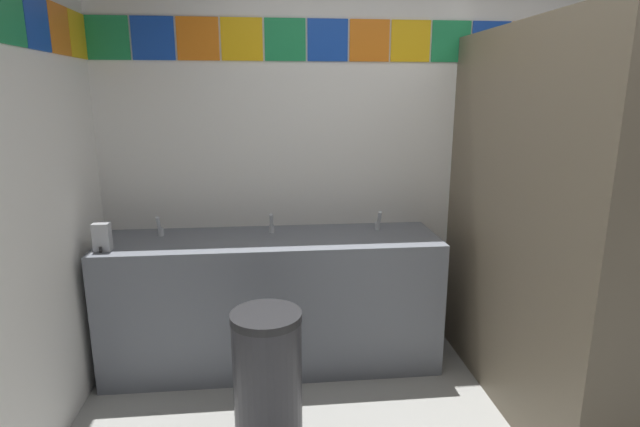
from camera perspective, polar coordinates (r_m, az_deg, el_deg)
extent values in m
cube|color=white|center=(3.42, 9.64, 6.89)|extent=(3.96, 0.08, 2.62)
cube|color=#1E8C4C|center=(3.38, -23.22, 18.05)|extent=(0.25, 0.01, 0.25)
cube|color=#1947B7|center=(3.31, -18.62, 18.53)|extent=(0.25, 0.01, 0.25)
cube|color=orange|center=(3.27, -13.85, 18.90)|extent=(0.25, 0.01, 0.25)
cube|color=yellow|center=(3.25, -8.96, 19.16)|extent=(0.25, 0.01, 0.25)
cube|color=#1E8C4C|center=(3.25, -4.02, 19.28)|extent=(0.25, 0.01, 0.25)
cube|color=#1947B7|center=(3.27, 0.89, 19.27)|extent=(0.25, 0.01, 0.25)
cube|color=orange|center=(3.31, 5.70, 19.14)|extent=(0.25, 0.01, 0.25)
cube|color=yellow|center=(3.37, 10.36, 18.89)|extent=(0.25, 0.01, 0.25)
cube|color=#1E8C4C|center=(3.45, 14.81, 18.55)|extent=(0.25, 0.01, 0.25)
cube|color=#1947B7|center=(3.55, 19.01, 18.12)|extent=(0.25, 0.01, 0.25)
cube|color=orange|center=(3.66, 22.94, 17.64)|extent=(0.25, 0.01, 0.25)
cube|color=yellow|center=(3.79, 26.61, 17.11)|extent=(0.25, 0.01, 0.25)
cube|color=#1E8C4C|center=(3.94, 29.99, 16.57)|extent=(0.25, 0.01, 0.25)
cube|color=#1E8C4C|center=(2.58, -32.09, 18.86)|extent=(0.01, 0.25, 0.25)
cube|color=#1947B7|center=(2.82, -29.73, 18.52)|extent=(0.01, 0.25, 0.25)
cube|color=orange|center=(3.06, -27.75, 18.20)|extent=(0.01, 0.25, 0.25)
cube|color=yellow|center=(3.30, -26.06, 17.92)|extent=(0.01, 0.25, 0.25)
cube|color=slate|center=(3.21, -5.38, -9.96)|extent=(2.05, 0.57, 0.84)
cube|color=slate|center=(3.34, -5.58, -2.14)|extent=(2.05, 0.03, 0.08)
cylinder|color=silver|center=(3.13, -18.18, -4.13)|extent=(0.34, 0.34, 0.10)
cylinder|color=silver|center=(3.06, -5.52, -3.92)|extent=(0.34, 0.34, 0.10)
cylinder|color=silver|center=(3.14, 7.12, -3.52)|extent=(0.34, 0.34, 0.10)
cylinder|color=silver|center=(3.24, -17.78, -2.03)|extent=(0.04, 0.04, 0.05)
cylinder|color=silver|center=(3.18, -18.05, -1.06)|extent=(0.02, 0.06, 0.09)
cylinder|color=silver|center=(3.17, -5.58, -1.78)|extent=(0.04, 0.04, 0.05)
cylinder|color=silver|center=(3.10, -5.60, -0.78)|extent=(0.02, 0.06, 0.09)
cylinder|color=silver|center=(3.24, 6.61, -1.45)|extent=(0.04, 0.04, 0.05)
cylinder|color=silver|center=(3.18, 6.83, -0.46)|extent=(0.02, 0.06, 0.09)
cube|color=#B7BABF|center=(3.04, -23.73, -2.49)|extent=(0.09, 0.07, 0.16)
cylinder|color=black|center=(3.01, -23.87, -3.82)|extent=(0.02, 0.02, 0.03)
cube|color=#726651|center=(2.82, 20.55, -1.16)|extent=(0.04, 1.60, 2.05)
cylinder|color=silver|center=(2.16, 30.30, -3.66)|extent=(0.02, 0.02, 0.10)
cylinder|color=white|center=(3.60, 23.91, -12.29)|extent=(0.38, 0.38, 0.40)
torus|color=white|center=(3.51, 24.24, -9.12)|extent=(0.39, 0.39, 0.05)
cube|color=white|center=(3.63, 22.84, -5.65)|extent=(0.34, 0.17, 0.34)
cylinder|color=#333338|center=(2.60, -6.02, -18.49)|extent=(0.34, 0.34, 0.64)
cylinder|color=#262628|center=(2.44, -6.22, -11.71)|extent=(0.35, 0.35, 0.04)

